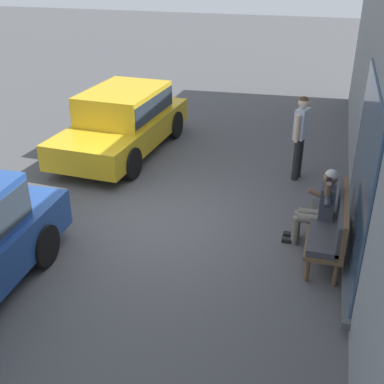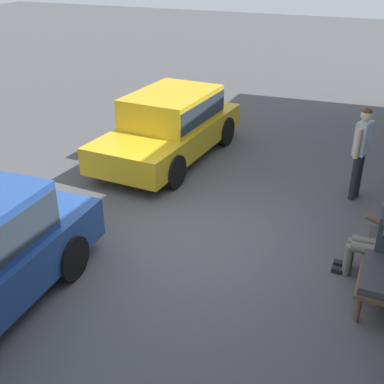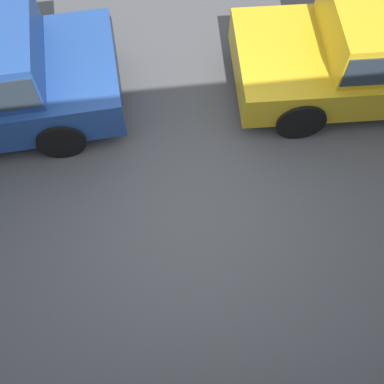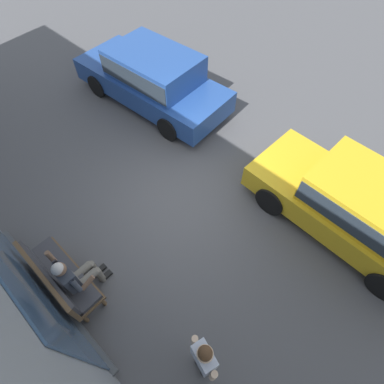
% 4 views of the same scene
% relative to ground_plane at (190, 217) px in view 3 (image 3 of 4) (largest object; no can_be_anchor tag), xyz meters
% --- Properties ---
extents(ground_plane, '(60.00, 60.00, 0.00)m').
position_rel_ground_plane_xyz_m(ground_plane, '(0.00, 0.00, 0.00)').
color(ground_plane, '#4C4C4F').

